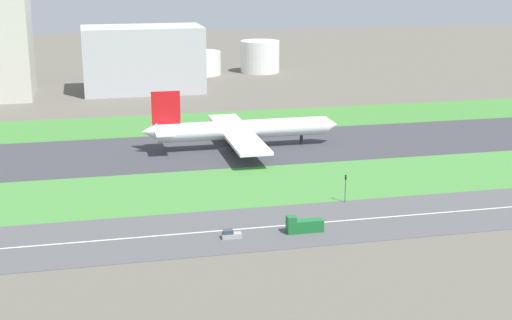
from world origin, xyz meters
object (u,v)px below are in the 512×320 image
at_px(airliner, 239,130).
at_px(fuel_tank_centre, 197,63).
at_px(hangar_building, 143,59).
at_px(fuel_tank_west, 139,60).
at_px(truck_0, 304,225).
at_px(fuel_tank_east, 260,57).
at_px(car_2, 231,235).
at_px(traffic_light, 345,186).

relative_size(airliner, fuel_tank_centre, 2.60).
xyz_separation_m(hangar_building, fuel_tank_west, (1.47, 45.00, -6.12)).
bearing_deg(fuel_tank_west, truck_0, -85.50).
bearing_deg(airliner, fuel_tank_east, 74.28).
relative_size(hangar_building, fuel_tank_centre, 2.17).
relative_size(car_2, traffic_light, 0.61).
distance_m(fuel_tank_west, fuel_tank_east, 64.54).
xyz_separation_m(fuel_tank_west, fuel_tank_centre, (30.30, 0.00, -2.76)).
bearing_deg(fuel_tank_west, airliner, -82.91).
bearing_deg(traffic_light, fuel_tank_west, 99.08).
xyz_separation_m(car_2, hangar_building, (-3.27, 192.00, 14.01)).
bearing_deg(traffic_light, truck_0, -132.24).
bearing_deg(car_2, traffic_light, -151.55).
height_order(hangar_building, fuel_tank_east, hangar_building).
bearing_deg(traffic_light, car_2, -151.55).
height_order(fuel_tank_centre, fuel_tank_east, fuel_tank_east).
bearing_deg(truck_0, airliner, -90.82).
bearing_deg(airliner, hangar_building, 100.56).
height_order(truck_0, traffic_light, traffic_light).
bearing_deg(car_2, fuel_tank_west, -89.57).
xyz_separation_m(car_2, fuel_tank_west, (-1.79, 237.00, 7.89)).
distance_m(hangar_building, fuel_tank_west, 45.44).
height_order(airliner, traffic_light, airliner).
distance_m(airliner, fuel_tank_east, 165.19).
height_order(truck_0, hangar_building, hangar_building).
bearing_deg(traffic_light, fuel_tank_centre, 91.23).
xyz_separation_m(truck_0, car_2, (-16.88, 0.00, -0.75)).
bearing_deg(traffic_light, hangar_building, 101.84).
bearing_deg(fuel_tank_centre, fuel_tank_east, 0.00).
relative_size(hangar_building, fuel_tank_east, 2.60).
height_order(truck_0, fuel_tank_east, fuel_tank_east).
distance_m(fuel_tank_centre, fuel_tank_east, 34.32).
bearing_deg(airliner, traffic_light, -75.76).
xyz_separation_m(traffic_light, hangar_building, (-36.48, 174.01, 10.64)).
relative_size(airliner, traffic_light, 9.03).
bearing_deg(fuel_tank_east, car_2, -104.83).
bearing_deg(fuel_tank_centre, fuel_tank_west, 180.00).
bearing_deg(truck_0, fuel_tank_west, -85.50).
bearing_deg(fuel_tank_west, hangar_building, -91.87).
height_order(truck_0, fuel_tank_west, fuel_tank_west).
relative_size(car_2, fuel_tank_centre, 0.18).
distance_m(truck_0, hangar_building, 193.51).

